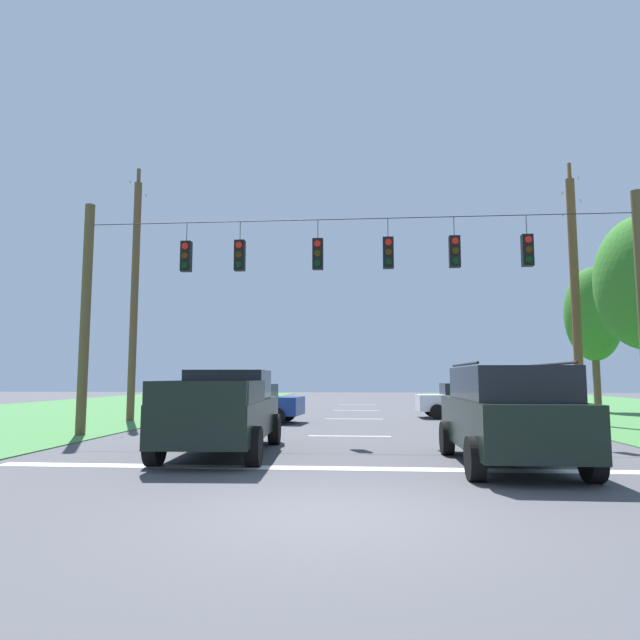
# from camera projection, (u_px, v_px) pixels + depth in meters

# --- Properties ---
(ground_plane) EXTENTS (120.00, 120.00, 0.00)m
(ground_plane) POSITION_uv_depth(u_px,v_px,m) (330.00, 515.00, 7.08)
(ground_plane) COLOR #47474C
(stop_bar_stripe) EXTENTS (13.93, 0.45, 0.01)m
(stop_bar_stripe) POSITION_uv_depth(u_px,v_px,m) (342.00, 468.00, 10.72)
(stop_bar_stripe) COLOR white
(stop_bar_stripe) RESTS_ON ground
(lane_dash_0) EXTENTS (2.50, 0.15, 0.01)m
(lane_dash_0) POSITION_uv_depth(u_px,v_px,m) (350.00, 436.00, 16.67)
(lane_dash_0) COLOR white
(lane_dash_0) RESTS_ON ground
(lane_dash_1) EXTENTS (2.50, 0.15, 0.01)m
(lane_dash_1) POSITION_uv_depth(u_px,v_px,m) (354.00, 419.00, 23.64)
(lane_dash_1) COLOR white
(lane_dash_1) RESTS_ON ground
(lane_dash_2) EXTENTS (2.50, 0.15, 0.01)m
(lane_dash_2) POSITION_uv_depth(u_px,v_px,m) (356.00, 410.00, 29.74)
(lane_dash_2) COLOR white
(lane_dash_2) RESTS_ON ground
(lane_dash_3) EXTENTS (2.50, 0.15, 0.01)m
(lane_dash_3) POSITION_uv_depth(u_px,v_px,m) (357.00, 405.00, 35.97)
(lane_dash_3) COLOR white
(lane_dash_3) RESTS_ON ground
(overhead_signal_span) EXTENTS (16.94, 0.31, 7.24)m
(overhead_signal_span) POSITION_uv_depth(u_px,v_px,m) (352.00, 298.00, 16.49)
(overhead_signal_span) COLOR brown
(overhead_signal_span) RESTS_ON ground
(pickup_truck) EXTENTS (2.50, 5.49, 1.95)m
(pickup_truck) POSITION_uv_depth(u_px,v_px,m) (224.00, 412.00, 12.98)
(pickup_truck) COLOR black
(pickup_truck) RESTS_ON ground
(suv_black) EXTENTS (2.22, 4.80, 2.05)m
(suv_black) POSITION_uv_depth(u_px,v_px,m) (508.00, 413.00, 11.01)
(suv_black) COLOR black
(suv_black) RESTS_ON ground
(distant_car_crossing_white) EXTENTS (4.34, 2.09, 1.52)m
(distant_car_crossing_white) POSITION_uv_depth(u_px,v_px,m) (466.00, 400.00, 24.23)
(distant_car_crossing_white) COLOR silver
(distant_car_crossing_white) RESTS_ON ground
(distant_car_oncoming) EXTENTS (4.44, 2.32, 1.52)m
(distant_car_oncoming) POSITION_uv_depth(u_px,v_px,m) (247.00, 402.00, 21.75)
(distant_car_oncoming) COLOR navy
(distant_car_oncoming) RESTS_ON ground
(distant_car_far_parked) EXTENTS (2.21, 4.39, 1.52)m
(distant_car_far_parked) POSITION_uv_depth(u_px,v_px,m) (215.00, 397.00, 27.54)
(distant_car_far_parked) COLOR maroon
(distant_car_far_parked) RESTS_ON ground
(utility_pole_mid_right) EXTENTS (0.33, 1.97, 10.22)m
(utility_pole_mid_right) POSITION_uv_depth(u_px,v_px,m) (575.00, 293.00, 21.22)
(utility_pole_mid_right) COLOR brown
(utility_pole_mid_right) RESTS_ON ground
(utility_pole_near_left) EXTENTS (0.31, 1.71, 10.62)m
(utility_pole_near_left) POSITION_uv_depth(u_px,v_px,m) (134.00, 296.00, 22.85)
(utility_pole_near_left) COLOR brown
(utility_pole_near_left) RESTS_ON ground
(tree_roadside_far_right) EXTENTS (2.90, 2.90, 7.56)m
(tree_roadside_far_right) POSITION_uv_depth(u_px,v_px,m) (593.00, 315.00, 28.86)
(tree_roadside_far_right) COLOR brown
(tree_roadside_far_right) RESTS_ON ground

